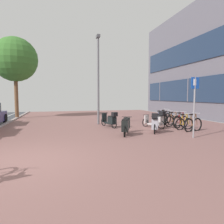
{
  "coord_description": "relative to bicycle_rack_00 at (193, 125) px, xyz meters",
  "views": [
    {
      "loc": [
        0.98,
        -6.04,
        1.85
      ],
      "look_at": [
        3.33,
        2.75,
        1.15
      ],
      "focal_mm": 32.64,
      "sensor_mm": 36.0,
      "label": 1
    }
  ],
  "objects": [
    {
      "name": "ground",
      "position": [
        -6.48,
        -3.19,
        -0.38
      ],
      "size": [
        21.0,
        40.0,
        0.13
      ],
      "color": "#2A2E36"
    },
    {
      "name": "bicycle_rack_00",
      "position": [
        0.0,
        0.0,
        0.0
      ],
      "size": [
        1.36,
        0.49,
        1.01
      ],
      "color": "black",
      "rests_on": "ground"
    },
    {
      "name": "bicycle_rack_01",
      "position": [
        -0.1,
        0.64,
        -0.02
      ],
      "size": [
        1.27,
        0.48,
        0.94
      ],
      "color": "black",
      "rests_on": "ground"
    },
    {
      "name": "bicycle_rack_02",
      "position": [
        0.1,
        1.27,
        -0.01
      ],
      "size": [
        1.31,
        0.54,
        0.99
      ],
      "color": "black",
      "rests_on": "ground"
    },
    {
      "name": "bicycle_rack_03",
      "position": [
        -0.0,
        1.9,
        -0.02
      ],
      "size": [
        1.31,
        0.48,
        0.96
      ],
      "color": "black",
      "rests_on": "ground"
    },
    {
      "name": "bicycle_rack_04",
      "position": [
        -0.06,
        2.54,
        -0.01
      ],
      "size": [
        1.3,
        0.5,
        0.97
      ],
      "color": "black",
      "rests_on": "ground"
    },
    {
      "name": "bicycle_rack_05",
      "position": [
        0.11,
        3.17,
        0.0
      ],
      "size": [
        1.32,
        0.62,
        1.02
      ],
      "color": "black",
      "rests_on": "ground"
    },
    {
      "name": "bicycle_rack_06",
      "position": [
        0.14,
        3.81,
        -0.03
      ],
      "size": [
        1.24,
        0.48,
        0.92
      ],
      "color": "black",
      "rests_on": "ground"
    },
    {
      "name": "scooter_near",
      "position": [
        -3.81,
        -0.09,
        0.07
      ],
      "size": [
        0.87,
        1.63,
        0.85
      ],
      "color": "black",
      "rests_on": "ground"
    },
    {
      "name": "scooter_mid",
      "position": [
        -2.14,
        0.16,
        0.11
      ],
      "size": [
        1.02,
        1.55,
        1.05
      ],
      "color": "black",
      "rests_on": "ground"
    },
    {
      "name": "scooter_far",
      "position": [
        -3.9,
        2.49,
        0.09
      ],
      "size": [
        0.78,
        1.79,
        0.97
      ],
      "color": "black",
      "rests_on": "ground"
    },
    {
      "name": "scooter_extra",
      "position": [
        -1.39,
        1.49,
        0.11
      ],
      "size": [
        0.91,
        1.61,
        1.04
      ],
      "color": "black",
      "rests_on": "ground"
    },
    {
      "name": "parking_sign",
      "position": [
        -1.08,
        -1.48,
        1.3
      ],
      "size": [
        0.4,
        0.07,
        2.69
      ],
      "color": "gray",
      "rests_on": "ground"
    },
    {
      "name": "lamp_post",
      "position": [
        -4.33,
        4.01,
        2.87
      ],
      "size": [
        0.2,
        0.52,
        5.8
      ],
      "color": "slate",
      "rests_on": "ground"
    },
    {
      "name": "street_tree",
      "position": [
        -10.32,
        9.61,
        4.58
      ],
      "size": [
        3.69,
        3.69,
        6.8
      ],
      "color": "brown",
      "rests_on": "ground"
    }
  ]
}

